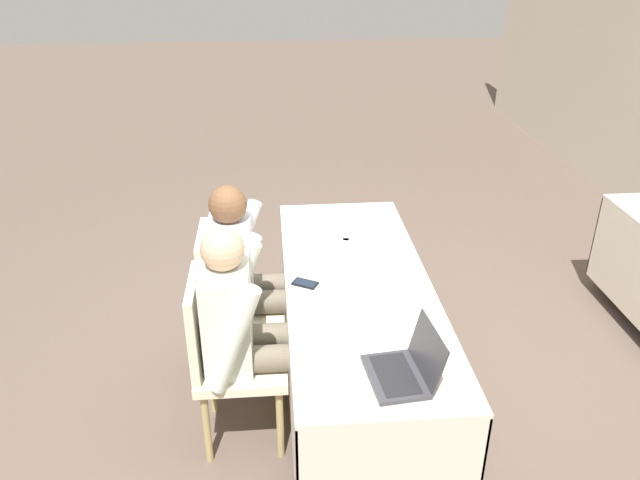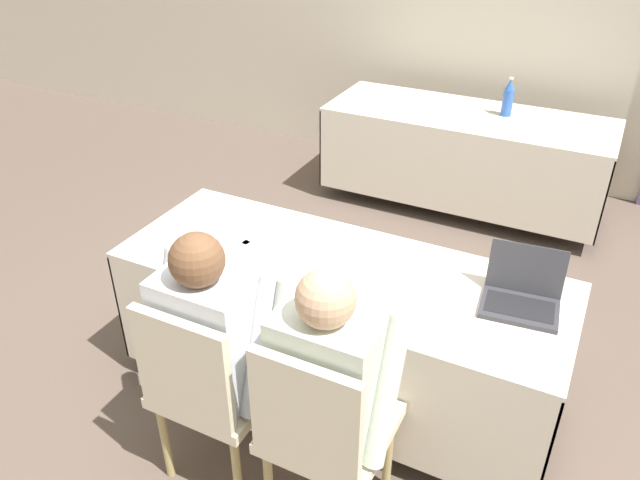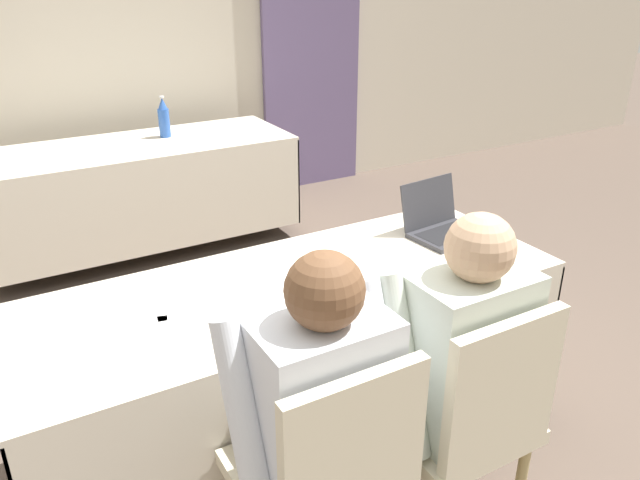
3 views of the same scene
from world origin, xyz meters
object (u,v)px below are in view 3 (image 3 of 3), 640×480
at_px(chair_near_right, 467,416).
at_px(person_white_shirt, 449,357).
at_px(cell_phone, 331,316).
at_px(chair_near_left, 329,477).
at_px(laptop, 442,225).
at_px(water_bottle, 164,119).
at_px(person_checkered_shirt, 310,408).

xyz_separation_m(chair_near_right, person_white_shirt, (-0.00, 0.10, 0.16)).
xyz_separation_m(cell_phone, chair_near_left, (-0.25, -0.41, -0.22)).
relative_size(laptop, person_white_shirt, 0.28).
bearing_deg(cell_phone, person_white_shirt, -21.16).
distance_m(laptop, water_bottle, 2.26).
bearing_deg(water_bottle, person_white_shirt, -89.52).
bearing_deg(chair_near_right, chair_near_left, 0.00).
bearing_deg(cell_phone, person_checkered_shirt, -100.01).
xyz_separation_m(laptop, water_bottle, (-0.54, 2.20, 0.08)).
relative_size(water_bottle, chair_near_right, 0.30).
distance_m(chair_near_left, person_white_shirt, 0.53).
bearing_deg(person_checkered_shirt, chair_near_left, 90.00).
bearing_deg(chair_near_right, cell_phone, -58.44).
bearing_deg(cell_phone, chair_near_left, -92.06).
bearing_deg(chair_near_left, laptop, -143.07).
bearing_deg(laptop, cell_phone, -161.30).
distance_m(laptop, chair_near_right, 0.95).
distance_m(laptop, person_white_shirt, 0.84).
bearing_deg(laptop, chair_near_left, -149.22).
bearing_deg(person_checkered_shirt, laptop, -147.02).
height_order(chair_near_left, chair_near_right, same).
distance_m(cell_phone, person_white_shirt, 0.40).
xyz_separation_m(person_checkered_shirt, person_white_shirt, (0.50, 0.00, 0.00)).
height_order(water_bottle, person_white_shirt, person_white_shirt).
height_order(water_bottle, chair_near_right, water_bottle).
bearing_deg(chair_near_left, chair_near_right, -180.00).
distance_m(chair_near_left, chair_near_right, 0.50).
relative_size(water_bottle, chair_near_left, 0.30).
relative_size(chair_near_right, person_white_shirt, 0.78).
height_order(cell_phone, water_bottle, water_bottle).
height_order(cell_phone, chair_near_left, chair_near_left).
height_order(person_checkered_shirt, person_white_shirt, same).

